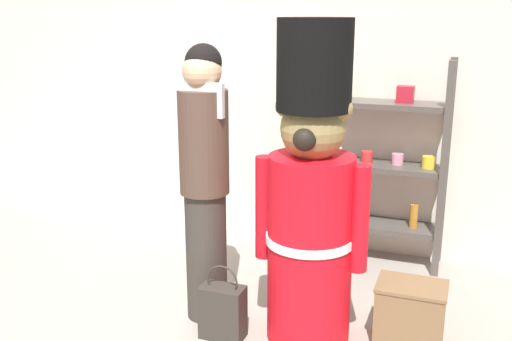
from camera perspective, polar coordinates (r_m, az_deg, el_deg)
The scene contains 6 objects.
back_wall at distance 4.88m, azimuth 2.24°, elevation 8.16°, with size 6.40×0.12×2.60m, color silver.
merchandise_shelf at distance 4.58m, azimuth 10.52°, elevation 1.01°, with size 1.19×0.35×1.58m.
teddy_bear_guard at distance 3.36m, azimuth 5.33°, elevation -2.89°, with size 0.67×0.51×1.87m.
person_shopper at distance 3.59m, azimuth -4.99°, elevation -0.55°, with size 0.32×0.30×1.72m.
shopping_bag at distance 3.61m, azimuth -3.24°, elevation -13.40°, with size 0.26×0.15×0.47m.
display_crate at distance 3.66m, azimuth 14.65°, elevation -13.24°, with size 0.40×0.29×0.38m.
Camera 1 is at (1.51, -2.40, 1.90)m, focal length 41.43 mm.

